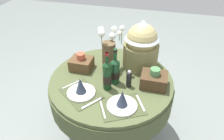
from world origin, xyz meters
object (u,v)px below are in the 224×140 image
wine_bottle_centre (107,75)px  pepper_mill (129,79)px  place_setting_left (81,89)px  flower_vase (109,52)px  gift_tub_back_right (141,43)px  woven_basket_side_left (81,63)px  dining_table (111,91)px  place_setting_right (122,102)px  woven_basket_side_right (154,79)px  wine_bottle_left (115,71)px

wine_bottle_centre → pepper_mill: wine_bottle_centre is taller
place_setting_left → flower_vase: flower_vase is taller
gift_tub_back_right → woven_basket_side_left: 0.61m
dining_table → flower_vase: (-0.06, 0.15, 0.35)m
place_setting_right → gift_tub_back_right: 0.65m
dining_table → woven_basket_side_right: bearing=-0.1°
wine_bottle_left → wine_bottle_centre: wine_bottle_centre is taller
dining_table → wine_bottle_centre: size_ratio=3.23×
place_setting_right → pepper_mill: size_ratio=2.45×
gift_tub_back_right → woven_basket_side_left: size_ratio=2.34×
place_setting_left → pepper_mill: 0.42m
dining_table → woven_basket_side_right: 0.44m
woven_basket_side_left → dining_table: bearing=-15.7°
woven_basket_side_left → place_setting_right: bearing=-40.2°
flower_vase → gift_tub_back_right: 0.32m
place_setting_right → woven_basket_side_left: size_ratio=2.03×
place_setting_left → wine_bottle_centre: size_ratio=1.19×
pepper_mill → gift_tub_back_right: 0.40m
flower_vase → woven_basket_side_right: bearing=-18.5°
woven_basket_side_left → woven_basket_side_right: bearing=-7.4°
place_setting_left → gift_tub_back_right: bearing=52.7°
pepper_mill → dining_table: bearing=159.1°
place_setting_right → flower_vase: flower_vase is taller
wine_bottle_left → woven_basket_side_left: wine_bottle_left is taller
woven_basket_side_left → woven_basket_side_right: (0.71, -0.09, 0.00)m
wine_bottle_left → wine_bottle_centre: 0.11m
dining_table → flower_vase: size_ratio=2.46×
pepper_mill → flower_vase: bearing=137.6°
pepper_mill → woven_basket_side_right: (0.21, 0.07, -0.01)m
place_setting_left → place_setting_right: (0.37, -0.07, 0.00)m
woven_basket_side_left → woven_basket_side_right: 0.71m
pepper_mill → gift_tub_back_right: bearing=82.5°
gift_tub_back_right → wine_bottle_centre: bearing=-117.4°
wine_bottle_left → woven_basket_side_left: bearing=160.3°
dining_table → place_setting_right: place_setting_right is taller
place_setting_left → place_setting_right: size_ratio=1.01×
wine_bottle_centre → woven_basket_side_left: wine_bottle_centre is taller
woven_basket_side_left → flower_vase: bearing=12.3°
place_setting_left → woven_basket_side_left: size_ratio=2.06×
wine_bottle_centre → gift_tub_back_right: (0.22, 0.42, 0.12)m
flower_vase → woven_basket_side_right: 0.49m
flower_vase → pepper_mill: bearing=-42.4°
dining_table → place_setting_left: 0.38m
wine_bottle_left → woven_basket_side_left: (-0.37, 0.13, -0.06)m
dining_table → wine_bottle_centre: bearing=-89.2°
wine_bottle_centre → gift_tub_back_right: gift_tub_back_right is taller
place_setting_left → place_setting_right: same height
wine_bottle_centre → pepper_mill: size_ratio=2.08×
wine_bottle_left → pepper_mill: (0.13, -0.03, -0.05)m
wine_bottle_centre → woven_basket_side_left: 0.40m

